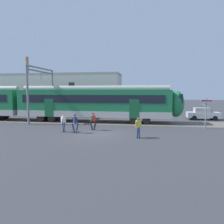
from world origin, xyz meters
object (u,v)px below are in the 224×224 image
at_px(pedestrian_white, 63,121).
at_px(pedestrian_red, 93,120).
at_px(commuter_train, 28,102).
at_px(pedestrian_navy, 75,122).
at_px(pedestrian_yellow, 138,126).
at_px(parked_car_silver, 203,114).
at_px(crossing_signal, 206,108).

height_order(pedestrian_white, pedestrian_red, same).
xyz_separation_m(commuter_train, pedestrian_navy, (8.66, -7.22, -1.29)).
xyz_separation_m(pedestrian_yellow, parked_car_silver, (7.76, 12.42, -0.21)).
bearing_deg(pedestrian_red, pedestrian_white, -151.17).
bearing_deg(commuter_train, crossing_signal, -8.13).
relative_size(pedestrian_navy, crossing_signal, 0.56).
height_order(pedestrian_navy, pedestrian_red, same).
relative_size(parked_car_silver, crossing_signal, 1.34).
bearing_deg(pedestrian_white, commuter_train, 137.20).
bearing_deg(pedestrian_white, parked_car_silver, 37.03).
bearing_deg(parked_car_silver, pedestrian_yellow, -121.99).
bearing_deg(pedestrian_yellow, parked_car_silver, 58.01).
bearing_deg(parked_car_silver, crossing_signal, -101.49).
relative_size(pedestrian_white, pedestrian_yellow, 1.00).
bearing_deg(commuter_train, pedestrian_white, -42.80).
relative_size(commuter_train, pedestrian_red, 22.83).
xyz_separation_m(pedestrian_red, pedestrian_yellow, (4.35, -2.80, 0.00)).
bearing_deg(crossing_signal, pedestrian_yellow, -139.41).
bearing_deg(pedestrian_white, pedestrian_yellow, -12.30).
bearing_deg(pedestrian_red, pedestrian_yellow, -32.72).
xyz_separation_m(commuter_train, pedestrian_red, (9.84, -5.57, -1.26)).
distance_m(pedestrian_yellow, crossing_signal, 8.41).
bearing_deg(pedestrian_yellow, commuter_train, 149.50).
xyz_separation_m(pedestrian_yellow, crossing_signal, (6.34, 5.43, 1.02)).
xyz_separation_m(pedestrian_white, pedestrian_red, (2.40, 1.32, 0.00)).
distance_m(commuter_train, pedestrian_red, 11.38).
distance_m(pedestrian_white, pedestrian_red, 2.74).
bearing_deg(parked_car_silver, pedestrian_white, -142.97).
relative_size(pedestrian_yellow, crossing_signal, 0.56).
distance_m(parked_car_silver, crossing_signal, 7.24).
bearing_deg(pedestrian_yellow, pedestrian_red, 147.28).
xyz_separation_m(commuter_train, parked_car_silver, (21.96, 4.06, -1.47)).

